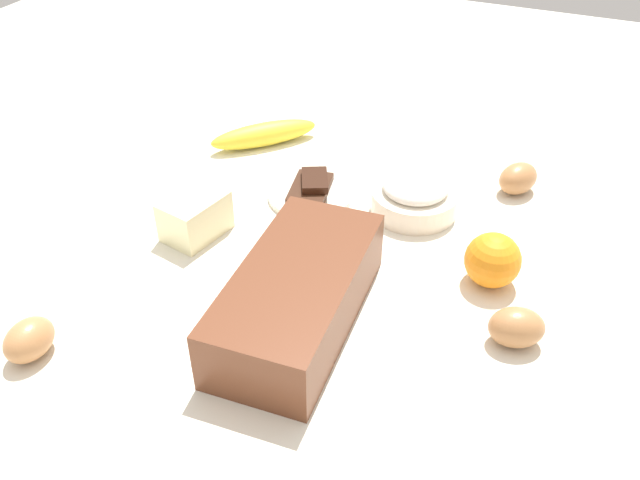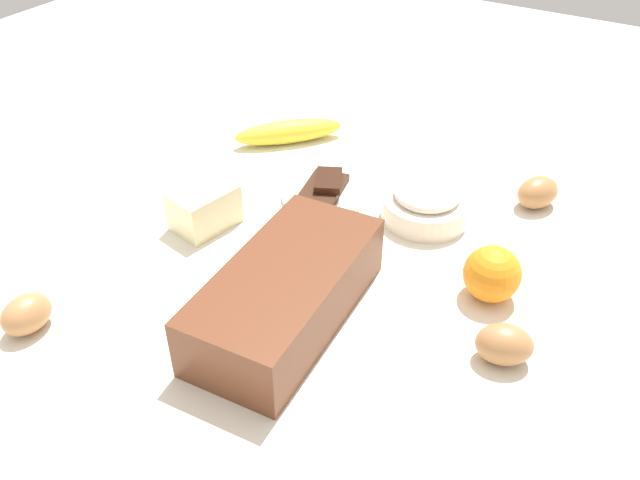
% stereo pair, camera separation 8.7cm
% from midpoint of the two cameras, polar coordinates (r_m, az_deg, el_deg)
% --- Properties ---
extents(ground_plane, '(2.40, 2.40, 0.02)m').
position_cam_midpoint_polar(ground_plane, '(0.90, -2.77, -2.64)').
color(ground_plane, silver).
extents(loaf_pan, '(0.29, 0.15, 0.08)m').
position_cam_midpoint_polar(loaf_pan, '(0.79, -5.11, -4.80)').
color(loaf_pan, brown).
rests_on(loaf_pan, ground_plane).
extents(flour_bowl, '(0.13, 0.13, 0.06)m').
position_cam_midpoint_polar(flour_bowl, '(0.99, 5.60, 3.73)').
color(flour_bowl, silver).
rests_on(flour_bowl, ground_plane).
extents(banana, '(0.17, 0.16, 0.04)m').
position_cam_midpoint_polar(banana, '(1.17, -6.96, 8.91)').
color(banana, yellow).
rests_on(banana, ground_plane).
extents(orange_fruit, '(0.07, 0.07, 0.07)m').
position_cam_midpoint_polar(orange_fruit, '(0.86, 11.80, -1.81)').
color(orange_fruit, orange).
rests_on(orange_fruit, ground_plane).
extents(butter_block, '(0.10, 0.08, 0.06)m').
position_cam_midpoint_polar(butter_block, '(0.96, -13.23, 1.89)').
color(butter_block, '#F4EDB2').
rests_on(butter_block, ground_plane).
extents(egg_near_butter, '(0.07, 0.08, 0.05)m').
position_cam_midpoint_polar(egg_near_butter, '(0.79, 13.47, -7.42)').
color(egg_near_butter, '#AC7446').
rests_on(egg_near_butter, ground_plane).
extents(egg_beside_bowl, '(0.08, 0.08, 0.05)m').
position_cam_midpoint_polar(egg_beside_bowl, '(1.06, 14.37, 5.06)').
color(egg_beside_bowl, '#AD7546').
rests_on(egg_beside_bowl, ground_plane).
extents(egg_loose, '(0.06, 0.05, 0.05)m').
position_cam_midpoint_polar(egg_loose, '(0.84, -26.44, -7.78)').
color(egg_loose, '#B47A4A').
rests_on(egg_loose, ground_plane).
extents(chocolate_plate, '(0.13, 0.13, 0.03)m').
position_cam_midpoint_polar(chocolate_plate, '(1.02, -3.25, 4.05)').
color(chocolate_plate, silver).
rests_on(chocolate_plate, ground_plane).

